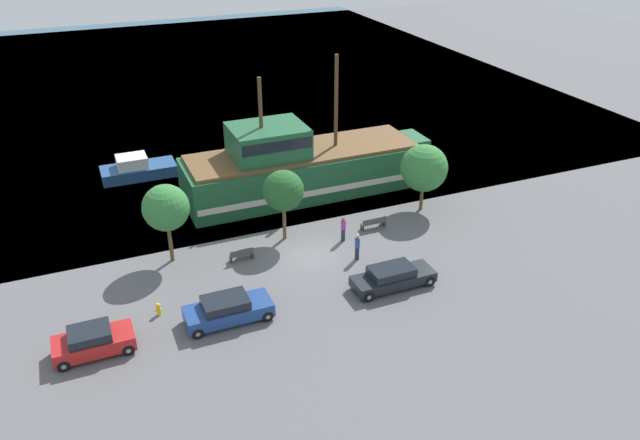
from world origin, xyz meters
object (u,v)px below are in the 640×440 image
object	(u,v)px
parked_car_curb_mid	(393,277)
pedestrian_walking_far	(343,229)
moored_boat_dockside	(137,169)
parked_car_curb_front	(228,309)
pedestrian_walking_near	(357,247)
fire_hydrant	(158,309)
parked_car_curb_rear	(93,341)
pirate_ship	(300,167)
bench_promenade_east	(374,223)
bench_promenade_west	(242,254)

from	to	relation	value
parked_car_curb_mid	pedestrian_walking_far	bearing A→B (deg)	93.91
parked_car_curb_mid	moored_boat_dockside	bearing A→B (deg)	117.63
parked_car_curb_front	pedestrian_walking_near	xyz separation A→B (m)	(9.20, 3.00, 0.18)
parked_car_curb_front	pedestrian_walking_far	xyz separation A→B (m)	(9.37, 5.48, 0.17)
fire_hydrant	pedestrian_walking_far	world-z (taller)	pedestrian_walking_far
parked_car_curb_rear	pedestrian_walking_near	distance (m)	16.44
pirate_ship	parked_car_curb_front	world-z (taller)	pirate_ship
pirate_ship	fire_hydrant	size ratio (longest dim) A/B	25.25
pirate_ship	moored_boat_dockside	bearing A→B (deg)	145.21
parked_car_curb_rear	pedestrian_walking_near	world-z (taller)	pedestrian_walking_near
bench_promenade_east	bench_promenade_west	size ratio (longest dim) A/B	1.18
moored_boat_dockside	bench_promenade_east	size ratio (longest dim) A/B	3.28
fire_hydrant	bench_promenade_west	xyz separation A→B (m)	(5.85, 3.72, 0.02)
parked_car_curb_front	bench_promenade_west	xyz separation A→B (m)	(2.43, 5.69, -0.30)
bench_promenade_east	pedestrian_walking_near	distance (m)	4.28
pirate_ship	parked_car_curb_rear	size ratio (longest dim) A/B	4.89
parked_car_curb_mid	pedestrian_walking_near	xyz separation A→B (m)	(-0.58, 3.59, 0.22)
parked_car_curb_front	parked_car_curb_rear	distance (m)	6.97
fire_hydrant	pedestrian_walking_near	bearing A→B (deg)	4.65
pirate_ship	bench_promenade_east	xyz separation A→B (m)	(2.54, -7.41, -1.68)
fire_hydrant	bench_promenade_west	world-z (taller)	bench_promenade_west
pirate_ship	parked_car_curb_front	bearing A→B (deg)	-124.84
pedestrian_walking_near	pedestrian_walking_far	world-z (taller)	pedestrian_walking_near
parked_car_curb_front	fire_hydrant	bearing A→B (deg)	149.96
moored_boat_dockside	parked_car_curb_rear	bearing A→B (deg)	-103.84
parked_car_curb_rear	pedestrian_walking_far	xyz separation A→B (m)	(16.34, 5.46, 0.17)
fire_hydrant	bench_promenade_west	distance (m)	6.93
bench_promenade_east	moored_boat_dockside	bearing A→B (deg)	132.12
pirate_ship	moored_boat_dockside	xyz separation A→B (m)	(-11.18, 7.77, -1.43)
fire_hydrant	pedestrian_walking_near	world-z (taller)	pedestrian_walking_near
parked_car_curb_rear	bench_promenade_west	size ratio (longest dim) A/B	2.61
bench_promenade_east	parked_car_curb_mid	bearing A→B (deg)	-108.16
parked_car_curb_mid	fire_hydrant	bearing A→B (deg)	168.99
pirate_ship	parked_car_curb_mid	world-z (taller)	pirate_ship
parked_car_curb_mid	parked_car_curb_rear	distance (m)	16.76
pirate_ship	parked_car_curb_mid	size ratio (longest dim) A/B	3.88
parked_car_curb_front	moored_boat_dockside	bearing A→B (deg)	94.58
fire_hydrant	pedestrian_walking_far	bearing A→B (deg)	15.33
pirate_ship	bench_promenade_west	size ratio (longest dim) A/B	12.75
fire_hydrant	bench_promenade_east	distance (m)	15.99
moored_boat_dockside	parked_car_curb_front	distance (m)	21.43
bench_promenade_east	pedestrian_walking_near	bearing A→B (deg)	-131.35
moored_boat_dockside	parked_car_curb_mid	xyz separation A→B (m)	(11.49, -21.96, 0.01)
parked_car_curb_front	pedestrian_walking_near	distance (m)	9.68
parked_car_curb_rear	pedestrian_walking_far	bearing A→B (deg)	18.47
bench_promenade_west	bench_promenade_east	bearing A→B (deg)	2.98
pirate_ship	bench_promenade_east	distance (m)	8.01
parked_car_curb_rear	moored_boat_dockside	bearing A→B (deg)	76.16
bench_promenade_west	pedestrian_walking_near	bearing A→B (deg)	-21.69
fire_hydrant	pedestrian_walking_near	distance (m)	12.67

